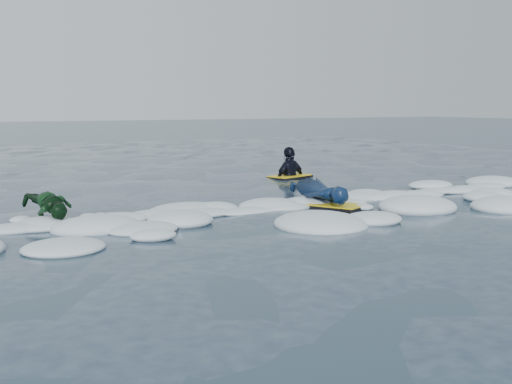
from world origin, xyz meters
The scene contains 5 objects.
ground centered at (0.00, 0.00, 0.00)m, with size 120.00×120.00×0.00m, color #18323B.
foam_band centered at (0.00, 1.03, 0.00)m, with size 12.00×3.10×0.30m, color white, non-canonical shape.
prone_woman_unit centered at (1.05, 1.35, 0.22)m, with size 1.05×1.75×0.43m.
prone_child_unit centered at (-3.19, 1.97, 0.23)m, with size 0.64×1.20×0.45m.
waiting_rider_unit centered at (2.72, 5.06, -0.05)m, with size 1.19×0.91×1.58m.
Camera 1 is at (-4.96, -7.36, 1.69)m, focal length 45.00 mm.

